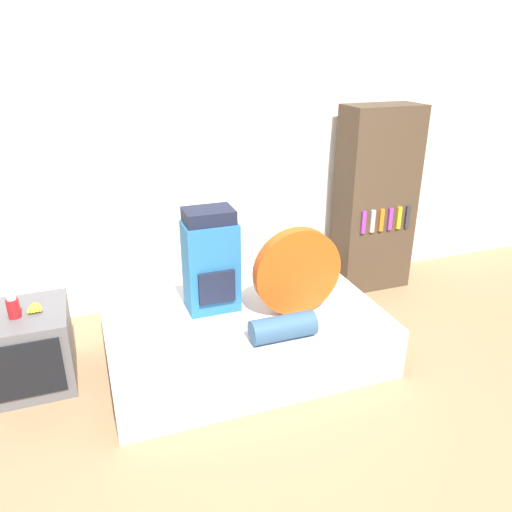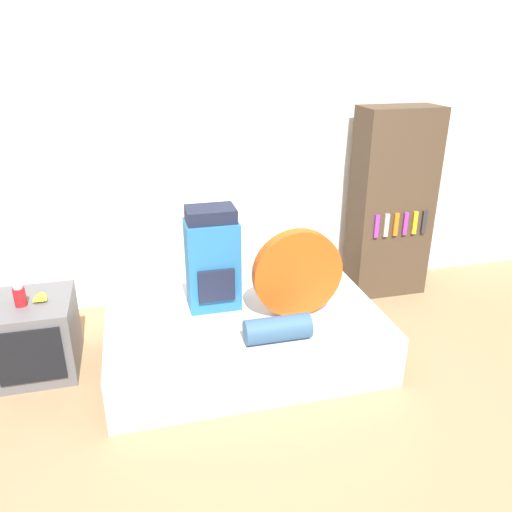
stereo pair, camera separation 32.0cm
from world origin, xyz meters
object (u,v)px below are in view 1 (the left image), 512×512
Objects in this scene: television at (31,348)px; canister at (13,308)px; backpack at (211,261)px; bookshelf at (375,200)px; sleeping_roll at (283,328)px; tent_bag at (297,272)px.

canister is at bearing -138.11° from television.
television is at bearing 177.44° from backpack.
television is at bearing 41.89° from canister.
backpack is at bearing -160.16° from bookshelf.
bookshelf is at bearing 10.74° from television.
canister is at bearing 160.22° from sleeping_roll.
backpack is at bearing -0.65° from canister.
tent_bag reaches higher than television.
television is at bearing 158.37° from sleeping_roll.
backpack is at bearing 119.44° from sleeping_roll.
backpack is at bearing 154.01° from tent_bag.
television is 0.35m from canister.
tent_bag reaches higher than sleeping_roll.
sleeping_roll is (0.33, -0.58, -0.29)m from backpack.
bookshelf is at bearing 37.18° from tent_bag.
tent_bag is 1.93m from television.
canister is (-1.66, 0.60, 0.15)m from sleeping_roll.
backpack is 5.20× the size of canister.
canister is (-0.05, -0.04, 0.35)m from television.
tent_bag is at bearing -10.17° from television.
bookshelf reaches higher than backpack.
television is 3.16m from bookshelf.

